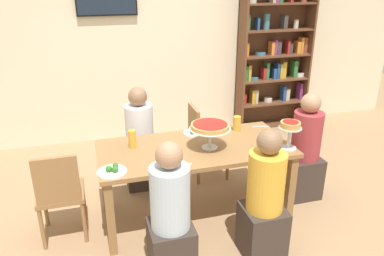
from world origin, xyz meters
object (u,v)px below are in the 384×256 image
at_px(diner_near_left, 171,221).
at_px(salad_plate_near_diner, 112,171).
at_px(cutlery_knife_near, 181,165).
at_px(beer_glass_amber_tall, 237,123).
at_px(beer_glass_amber_short, 132,139).
at_px(deep_dish_pizza_stand, 210,128).
at_px(salad_plate_far_diner, 194,132).
at_px(dining_table, 195,155).
at_px(bookshelf, 274,54).
at_px(chair_far_right, 203,138).
at_px(diner_head_east, 304,154).
at_px(chair_head_west, 60,192).
at_px(personal_pizza_stand, 290,128).
at_px(diner_far_left, 140,145).
at_px(diner_near_right, 264,204).
at_px(water_glass_clear_near, 216,127).
at_px(cutlery_fork_near, 261,126).

xyz_separation_m(diner_near_left, salad_plate_near_diner, (-0.38, 0.43, 0.27)).
bearing_deg(salad_plate_near_diner, cutlery_knife_near, -2.82).
xyz_separation_m(beer_glass_amber_tall, beer_glass_amber_short, (-1.08, -0.11, 0.01)).
xyz_separation_m(deep_dish_pizza_stand, salad_plate_far_diner, (-0.05, 0.36, -0.19)).
xyz_separation_m(dining_table, bookshelf, (1.83, 2.01, 0.47)).
height_order(diner_near_left, chair_far_right, diner_near_left).
bearing_deg(diner_head_east, deep_dish_pizza_stand, 4.67).
height_order(chair_head_west, personal_pizza_stand, personal_pizza_stand).
height_order(salad_plate_far_diner, beer_glass_amber_tall, beer_glass_amber_tall).
xyz_separation_m(diner_far_left, salad_plate_far_diner, (0.49, -0.41, 0.27)).
height_order(chair_far_right, cutlery_knife_near, chair_far_right).
xyz_separation_m(personal_pizza_stand, salad_plate_far_diner, (-0.74, 0.57, -0.18)).
bearing_deg(cutlery_knife_near, diner_near_left, -111.22).
bearing_deg(beer_glass_amber_short, salad_plate_far_diner, 13.37).
bearing_deg(diner_near_right, cutlery_knife_near, 56.86).
xyz_separation_m(diner_far_left, beer_glass_amber_short, (-0.14, -0.56, 0.33)).
distance_m(deep_dish_pizza_stand, salad_plate_near_diner, 0.95).
relative_size(deep_dish_pizza_stand, water_glass_clear_near, 3.47).
bearing_deg(cutlery_fork_near, deep_dish_pizza_stand, 41.07).
distance_m(salad_plate_far_diner, cutlery_knife_near, 0.68).
xyz_separation_m(chair_far_right, chair_head_west, (-1.54, -0.76, 0.00)).
height_order(bookshelf, beer_glass_amber_tall, bookshelf).
bearing_deg(deep_dish_pizza_stand, diner_near_right, -67.72).
bearing_deg(chair_head_west, cutlery_fork_near, 8.88).
bearing_deg(beer_glass_amber_tall, chair_far_right, 115.25).
bearing_deg(diner_near_right, salad_plate_near_diner, 70.28).
height_order(bookshelf, water_glass_clear_near, bookshelf).
bearing_deg(diner_near_right, bookshelf, -28.12).
xyz_separation_m(diner_near_left, diner_far_left, (-0.01, 1.43, 0.00)).
relative_size(dining_table, salad_plate_near_diner, 7.42).
bearing_deg(diner_head_east, chair_far_right, -37.92).
bearing_deg(diner_near_right, beer_glass_amber_short, 47.87).
bearing_deg(deep_dish_pizza_stand, water_glass_clear_near, 61.35).
distance_m(bookshelf, diner_far_left, 2.67).
bearing_deg(diner_far_left, dining_table, 30.06).
bearing_deg(diner_head_east, cutlery_knife_near, 13.29).
height_order(beer_glass_amber_tall, cutlery_fork_near, beer_glass_amber_tall).
distance_m(diner_near_left, beer_glass_amber_tall, 1.39).
bearing_deg(salad_plate_near_diner, bookshelf, 41.25).
relative_size(chair_far_right, salad_plate_far_diner, 4.25).
bearing_deg(dining_table, diner_head_east, 1.15).
bearing_deg(personal_pizza_stand, beer_glass_amber_short, 162.88).
distance_m(diner_head_east, chair_far_right, 1.13).
distance_m(salad_plate_near_diner, beer_glass_amber_short, 0.49).
bearing_deg(chair_far_right, deep_dish_pizza_stand, -13.45).
height_order(bookshelf, diner_far_left, bookshelf).
bearing_deg(salad_plate_far_diner, diner_far_left, 139.70).
height_order(diner_head_east, salad_plate_far_diner, diner_head_east).
relative_size(diner_head_east, deep_dish_pizza_stand, 3.03).
relative_size(salad_plate_far_diner, cutlery_fork_near, 1.14).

